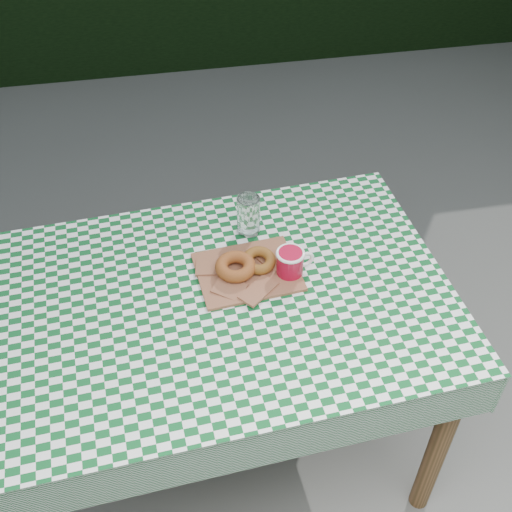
{
  "coord_description": "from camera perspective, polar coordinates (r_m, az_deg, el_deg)",
  "views": [
    {
      "loc": [
        -0.01,
        -1.02,
        2.05
      ],
      "look_at": [
        0.23,
        0.27,
        0.79
      ],
      "focal_mm": 45.44,
      "sensor_mm": 36.0,
      "label": 1
    }
  ],
  "objects": [
    {
      "name": "paper_bag",
      "position": [
        1.8,
        -0.74,
        -1.33
      ],
      "size": [
        0.3,
        0.25,
        0.01
      ],
      "primitive_type": "cube",
      "rotation": [
        0.0,
        0.0,
        0.09
      ],
      "color": "#9A6143",
      "rests_on": "tablecloth"
    },
    {
      "name": "ground",
      "position": [
        2.29,
        -4.66,
        -19.86
      ],
      "size": [
        60.0,
        60.0,
        0.0
      ],
      "primitive_type": "plane",
      "color": "#595953",
      "rests_on": "ground"
    },
    {
      "name": "bagel_front",
      "position": [
        1.78,
        -1.82,
        -0.94
      ],
      "size": [
        0.14,
        0.14,
        0.04
      ],
      "primitive_type": "torus",
      "rotation": [
        0.0,
        0.0,
        0.33
      ],
      "color": "brown",
      "rests_on": "paper_bag"
    },
    {
      "name": "coffee_mug",
      "position": [
        1.78,
        3.01,
        -0.66
      ],
      "size": [
        0.17,
        0.17,
        0.08
      ],
      "primitive_type": null,
      "rotation": [
        0.0,
        0.0,
        0.18
      ],
      "color": "#A40A26",
      "rests_on": "tablecloth"
    },
    {
      "name": "bagel_back",
      "position": [
        1.8,
        0.27,
        -0.39
      ],
      "size": [
        0.1,
        0.1,
        0.03
      ],
      "primitive_type": "torus",
      "rotation": [
        0.0,
        0.0,
        0.1
      ],
      "color": "brown",
      "rests_on": "paper_bag"
    },
    {
      "name": "tablecloth",
      "position": [
        1.75,
        -3.24,
        -3.82
      ],
      "size": [
        1.31,
        0.93,
        0.01
      ],
      "primitive_type": "cube",
      "rotation": [
        0.0,
        0.0,
        0.07
      ],
      "color": "#0C4D1F",
      "rests_on": "table"
    },
    {
      "name": "table",
      "position": [
        2.04,
        -2.82,
        -10.96
      ],
      "size": [
        1.29,
        0.91,
        0.75
      ],
      "primitive_type": "cube",
      "rotation": [
        0.0,
        0.0,
        0.07
      ],
      "color": "#51371C",
      "rests_on": "ground"
    },
    {
      "name": "drinking_glass",
      "position": [
        1.9,
        -0.67,
        3.64
      ],
      "size": [
        0.08,
        0.08,
        0.12
      ],
      "primitive_type": "cylinder",
      "rotation": [
        0.0,
        0.0,
        0.12
      ],
      "color": "white",
      "rests_on": "tablecloth"
    }
  ]
}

